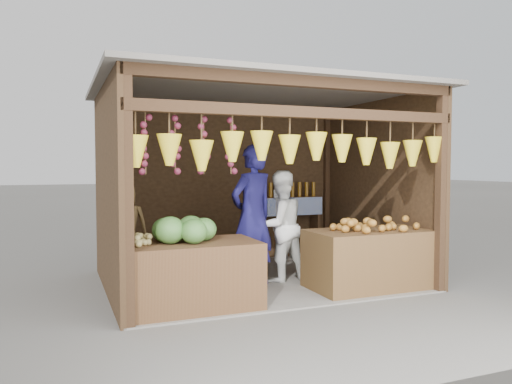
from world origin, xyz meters
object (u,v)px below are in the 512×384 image
at_px(woman_standing, 280,226).
at_px(vendor_seated, 127,224).
at_px(counter_left, 192,276).
at_px(counter_right, 371,259).
at_px(man_standing, 252,216).

relative_size(woman_standing, vendor_seated, 1.45).
distance_m(counter_left, counter_right, 2.41).
bearing_deg(counter_left, counter_right, 1.02).
distance_m(counter_right, man_standing, 1.65).
xyz_separation_m(man_standing, vendor_seated, (-1.56, 0.49, -0.10)).
distance_m(man_standing, woman_standing, 0.53).
bearing_deg(woman_standing, counter_left, 19.99).
bearing_deg(vendor_seated, counter_left, 124.96).
bearing_deg(man_standing, vendor_seated, -38.86).
bearing_deg(counter_right, vendor_seated, 158.82).
xyz_separation_m(counter_left, woman_standing, (1.48, 0.87, 0.39)).
bearing_deg(man_standing, woman_standing, 178.14).
height_order(counter_left, woman_standing, woman_standing).
height_order(counter_right, man_standing, man_standing).
distance_m(counter_right, woman_standing, 1.31).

